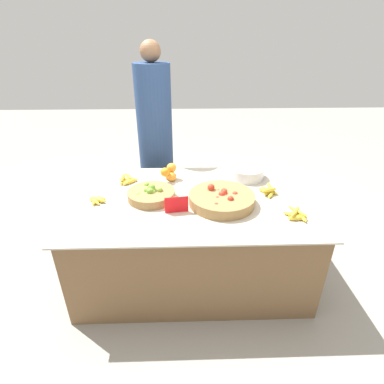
# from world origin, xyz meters

# --- Properties ---
(ground_plane) EXTENTS (12.00, 12.00, 0.00)m
(ground_plane) POSITION_xyz_m (0.00, 0.00, 0.00)
(ground_plane) COLOR gray
(market_table) EXTENTS (1.73, 1.13, 0.66)m
(market_table) POSITION_xyz_m (0.00, 0.00, 0.33)
(market_table) COLOR brown
(market_table) RESTS_ON ground_plane
(lime_bowl) EXTENTS (0.34, 0.34, 0.11)m
(lime_bowl) POSITION_xyz_m (-0.30, -0.00, 0.70)
(lime_bowl) COLOR olive
(lime_bowl) RESTS_ON market_table
(tomato_basket) EXTENTS (0.46, 0.46, 0.12)m
(tomato_basket) POSITION_xyz_m (0.21, -0.09, 0.70)
(tomato_basket) COLOR olive
(tomato_basket) RESTS_ON market_table
(orange_pile) EXTENTS (0.13, 0.15, 0.14)m
(orange_pile) POSITION_xyz_m (-0.18, 0.32, 0.72)
(orange_pile) COLOR orange
(orange_pile) RESTS_ON market_table
(metal_bowl) EXTENTS (0.29, 0.29, 0.09)m
(metal_bowl) POSITION_xyz_m (0.47, 0.34, 0.71)
(metal_bowl) COLOR silver
(metal_bowl) RESTS_ON market_table
(price_sign) EXTENTS (0.16, 0.03, 0.12)m
(price_sign) POSITION_xyz_m (-0.11, -0.20, 0.72)
(price_sign) COLOR red
(price_sign) RESTS_ON market_table
(banana_bunch_middle_right) EXTENTS (0.16, 0.20, 0.05)m
(banana_bunch_middle_right) POSITION_xyz_m (-0.51, 0.29, 0.68)
(banana_bunch_middle_right) COLOR gold
(banana_bunch_middle_right) RESTS_ON market_table
(banana_bunch_middle_left) EXTENTS (0.16, 0.17, 0.06)m
(banana_bunch_middle_left) POSITION_xyz_m (0.68, -0.29, 0.68)
(banana_bunch_middle_left) COLOR gold
(banana_bunch_middle_left) RESTS_ON market_table
(banana_bunch_front_center) EXTENTS (0.15, 0.19, 0.06)m
(banana_bunch_front_center) POSITION_xyz_m (0.58, 0.05, 0.69)
(banana_bunch_front_center) COLOR gold
(banana_bunch_front_center) RESTS_ON market_table
(banana_bunch_front_left) EXTENTS (0.15, 0.13, 0.03)m
(banana_bunch_front_left) POSITION_xyz_m (-0.68, -0.03, 0.68)
(banana_bunch_front_left) COLOR gold
(banana_bunch_front_left) RESTS_ON market_table
(vendor_person) EXTENTS (0.34, 0.34, 1.69)m
(vendor_person) POSITION_xyz_m (-0.33, 0.96, 0.78)
(vendor_person) COLOR navy
(vendor_person) RESTS_ON ground_plane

